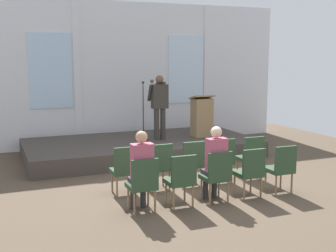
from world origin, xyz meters
TOP-DOWN VIEW (x-y plane):
  - ground_plane at (0.00, 0.00)m, footprint 13.41×13.41m
  - rear_partition at (0.02, 5.13)m, footprint 10.32×0.14m
  - stage_platform at (0.00, 3.36)m, footprint 5.99×2.94m
  - speaker at (0.47, 3.25)m, footprint 0.50×0.69m
  - mic_stand at (0.06, 3.36)m, footprint 0.28×0.28m
  - lectern at (1.74, 3.27)m, footprint 0.60×0.48m
  - chair_r0_c0 at (-1.39, 0.26)m, footprint 0.46×0.44m
  - chair_r0_c1 at (-0.70, 0.26)m, footprint 0.46×0.44m
  - chair_r0_c2 at (0.00, 0.26)m, footprint 0.46×0.44m
  - chair_r0_c3 at (0.70, 0.26)m, footprint 0.46×0.44m
  - chair_r0_c4 at (1.39, 0.26)m, footprint 0.46×0.44m
  - chair_r1_c0 at (-1.39, -0.80)m, footprint 0.46×0.44m
  - audience_r1_c0 at (-1.39, -0.72)m, footprint 0.36×0.39m
  - chair_r1_c1 at (-0.70, -0.80)m, footprint 0.46×0.44m
  - chair_r1_c2 at (0.00, -0.80)m, footprint 0.46×0.44m
  - audience_r1_c2 at (0.00, -0.72)m, footprint 0.36×0.39m
  - chair_r1_c3 at (0.70, -0.80)m, footprint 0.46×0.44m
  - chair_r1_c4 at (1.39, -0.80)m, footprint 0.46×0.44m

SIDE VIEW (x-z plane):
  - ground_plane at x=0.00m, z-range 0.00..0.00m
  - stage_platform at x=0.00m, z-range 0.00..0.41m
  - chair_r0_c0 at x=-1.39m, z-range 0.06..1.00m
  - chair_r0_c1 at x=-0.70m, z-range 0.06..1.00m
  - chair_r0_c2 at x=0.00m, z-range 0.06..1.00m
  - chair_r0_c3 at x=0.70m, z-range 0.06..1.00m
  - chair_r0_c4 at x=1.39m, z-range 0.06..1.00m
  - chair_r1_c0 at x=-1.39m, z-range 0.06..1.00m
  - chair_r1_c1 at x=-0.70m, z-range 0.06..1.00m
  - chair_r1_c2 at x=0.00m, z-range 0.06..1.00m
  - chair_r1_c3 at x=0.70m, z-range 0.06..1.00m
  - chair_r1_c4 at x=1.39m, z-range 0.06..1.00m
  - mic_stand at x=0.06m, z-range -0.03..1.53m
  - audience_r1_c2 at x=0.00m, z-range 0.07..1.45m
  - audience_r1_c0 at x=-1.39m, z-range 0.07..1.46m
  - lectern at x=1.74m, z-range 0.39..1.55m
  - speaker at x=0.47m, z-range 0.55..2.26m
  - rear_partition at x=0.02m, z-range 0.00..4.21m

